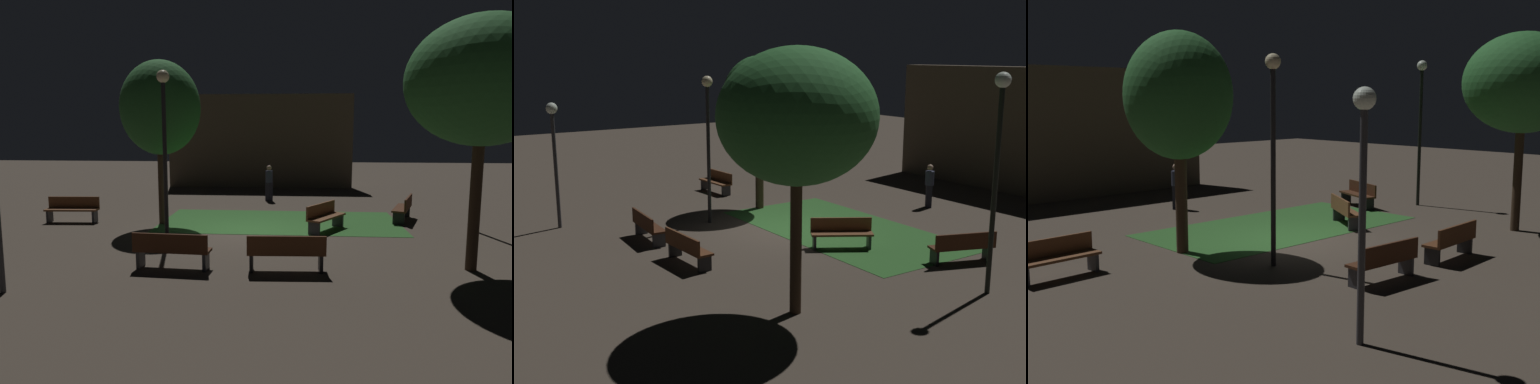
# 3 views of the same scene
# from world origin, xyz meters

# --- Properties ---
(ground_plane) EXTENTS (60.00, 60.00, 0.00)m
(ground_plane) POSITION_xyz_m (0.00, 0.00, 0.00)
(ground_plane) COLOR #473D33
(grass_lawn) EXTENTS (8.24, 4.19, 0.01)m
(grass_lawn) POSITION_xyz_m (1.01, 1.66, 0.01)
(grass_lawn) COLOR #2D6028
(grass_lawn) RESTS_ON ground
(bench_path_side) EXTENTS (1.83, 0.60, 0.88)m
(bench_path_side) POSITION_xyz_m (-1.34, -4.08, 0.48)
(bench_path_side) COLOR #422314
(bench_path_side) RESTS_ON ground
(bench_lawn_edge) EXTENTS (1.82, 0.57, 0.88)m
(bench_lawn_edge) POSITION_xyz_m (1.34, -4.08, 0.48)
(bench_lawn_edge) COLOR #512D19
(bench_lawn_edge) RESTS_ON ground
(bench_by_lamp) EXTENTS (1.36, 1.78, 0.88)m
(bench_by_lamp) POSITION_xyz_m (2.49, 0.37, 0.48)
(bench_by_lamp) COLOR brown
(bench_by_lamp) RESTS_ON ground
(bench_corner) EXTENTS (1.06, 1.86, 0.88)m
(bench_corner) POSITION_xyz_m (5.42, 2.20, 0.48)
(bench_corner) COLOR #422314
(bench_corner) RESTS_ON ground
(bench_front_right) EXTENTS (1.82, 0.58, 0.88)m
(bench_front_right) POSITION_xyz_m (-6.24, 1.06, 0.48)
(bench_front_right) COLOR brown
(bench_front_right) RESTS_ON ground
(tree_lawn_side) EXTENTS (3.38, 3.38, 5.76)m
(tree_lawn_side) POSITION_xyz_m (5.63, -3.57, 4.30)
(tree_lawn_side) COLOR #38281C
(tree_lawn_side) RESTS_ON ground
(tree_back_right) EXTENTS (2.68, 2.68, 5.53)m
(tree_back_right) POSITION_xyz_m (-2.99, 1.05, 3.92)
(tree_back_right) COLOR #423021
(tree_back_right) RESTS_ON ground
(lamp_post_near_wall) EXTENTS (0.36, 0.36, 5.20)m
(lamp_post_near_wall) POSITION_xyz_m (7.23, 0.92, 3.47)
(lamp_post_near_wall) COLOR black
(lamp_post_near_wall) RESTS_ON ground
(lamp_post_path_center) EXTENTS (0.36, 0.36, 4.89)m
(lamp_post_path_center) POSITION_xyz_m (-2.17, -1.48, 3.29)
(lamp_post_path_center) COLOR black
(lamp_post_path_center) RESTS_ON ground
(pedestrian) EXTENTS (0.34, 0.33, 1.61)m
(pedestrian) POSITION_xyz_m (0.39, 6.33, 0.85)
(pedestrian) COLOR black
(pedestrian) RESTS_ON ground
(building_wall_backdrop) EXTENTS (10.00, 0.80, 5.07)m
(building_wall_backdrop) POSITION_xyz_m (-0.38, 11.17, 2.53)
(building_wall_backdrop) COLOR brown
(building_wall_backdrop) RESTS_ON ground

